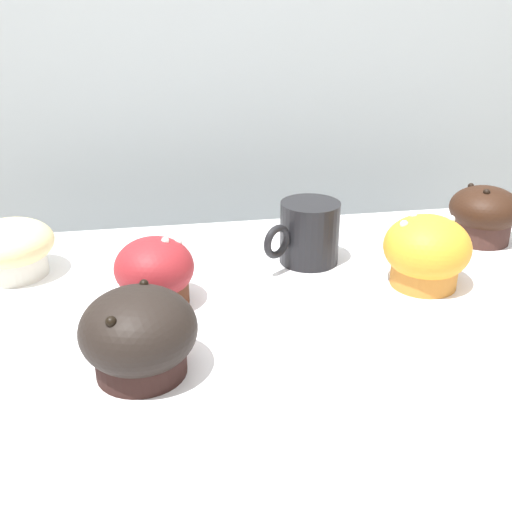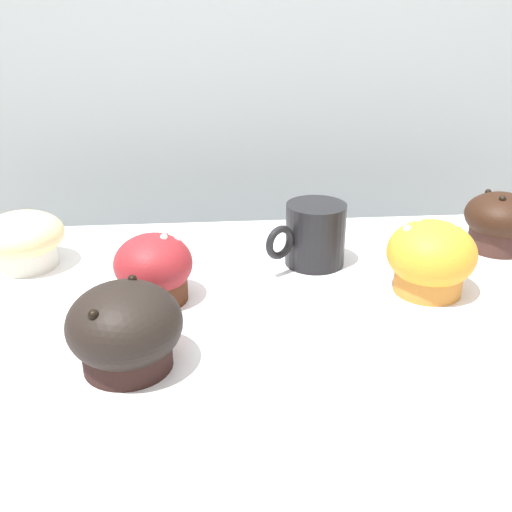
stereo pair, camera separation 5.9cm
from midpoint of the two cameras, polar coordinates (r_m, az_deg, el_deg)
The scene contains 7 objects.
wall_back at distance 1.24m, azimuth -3.94°, elevation 6.19°, with size 3.20×0.10×1.80m, color #A8B2B7.
muffin_front_center at distance 0.71m, azimuth -11.98°, elevation -1.66°, with size 0.09×0.09×0.08m.
muffin_back_left at distance 0.92m, azimuth 19.20°, elevation 3.79°, with size 0.10×0.10×0.08m.
muffin_back_right at distance 0.59m, azimuth -13.94°, elevation -7.41°, with size 0.11×0.11×0.09m.
muffin_front_left at distance 0.76m, azimuth 13.80°, elevation 0.31°, with size 0.11×0.11×0.09m.
muffin_front_right at distance 0.84m, azimuth -24.16°, elevation 0.70°, with size 0.11×0.11×0.07m.
coffee_cup at distance 0.80m, azimuth 2.95°, elevation 2.32°, with size 0.11×0.09×0.08m.
Camera 1 is at (-0.15, -0.57, 1.28)m, focal length 42.00 mm.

